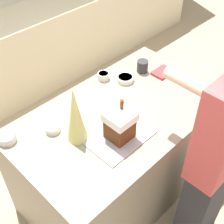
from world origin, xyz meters
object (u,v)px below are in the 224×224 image
object	(u,v)px
decorative_tree	(75,115)
candy_bowl_near_tray_left	(52,128)
candy_bowl_front_corner	(103,76)
cookbook	(163,72)
candy_bowl_far_right	(125,78)
person	(217,159)
candy_bowl_center_rear	(7,138)
baking_tray	(120,137)
gingerbread_house	(120,125)
mug	(142,66)

from	to	relation	value
decorative_tree	candy_bowl_near_tray_left	world-z (taller)	decorative_tree
candy_bowl_front_corner	cookbook	bearing A→B (deg)	-36.00
candy_bowl_far_right	person	world-z (taller)	person
candy_bowl_center_rear	baking_tray	bearing A→B (deg)	-42.63
candy_bowl_near_tray_left	candy_bowl_center_rear	distance (m)	0.29
gingerbread_house	candy_bowl_front_corner	bearing A→B (deg)	55.36
decorative_tree	mug	xyz separation A→B (m)	(0.86, 0.19, -0.15)
baking_tray	decorative_tree	distance (m)	0.33
baking_tray	decorative_tree	size ratio (longest dim) A/B	1.06
gingerbread_house	candy_bowl_far_right	distance (m)	0.62
decorative_tree	cookbook	world-z (taller)	decorative_tree
candy_bowl_near_tray_left	mug	world-z (taller)	mug
candy_bowl_front_corner	candy_bowl_near_tray_left	world-z (taller)	candy_bowl_front_corner
candy_bowl_far_right	mug	distance (m)	0.19
candy_bowl_far_right	cookbook	size ratio (longest dim) A/B	0.80
candy_bowl_near_tray_left	candy_bowl_front_corner	bearing A→B (deg)	15.50
person	candy_bowl_front_corner	bearing A→B (deg)	86.50
candy_bowl_front_corner	mug	bearing A→B (deg)	-26.89
gingerbread_house	decorative_tree	bearing A→B (deg)	135.72
gingerbread_house	decorative_tree	size ratio (longest dim) A/B	0.67
cookbook	mug	distance (m)	0.17
candy_bowl_center_rear	mug	distance (m)	1.20
decorative_tree	candy_bowl_center_rear	world-z (taller)	decorative_tree
candy_bowl_front_corner	mug	distance (m)	0.33
candy_bowl_far_right	gingerbread_house	bearing A→B (deg)	-140.28
candy_bowl_center_rear	person	xyz separation A→B (m)	(0.83, -1.03, -0.04)
gingerbread_house	cookbook	size ratio (longest dim) A/B	1.56
gingerbread_house	candy_bowl_center_rear	size ratio (longest dim) A/B	2.29
person	cookbook	bearing A→B (deg)	59.63
gingerbread_house	candy_bowl_front_corner	world-z (taller)	gingerbread_house
gingerbread_house	mug	bearing A→B (deg)	29.82
decorative_tree	mug	size ratio (longest dim) A/B	4.08
candy_bowl_near_tray_left	gingerbread_house	bearing A→B (deg)	-52.19
candy_bowl_near_tray_left	cookbook	distance (m)	1.04
baking_tray	person	xyz separation A→B (m)	(0.30, -0.54, -0.02)
candy_bowl_center_rear	candy_bowl_far_right	bearing A→B (deg)	-5.58
cookbook	person	world-z (taller)	person
cookbook	person	bearing A→B (deg)	-120.37
baking_tray	mug	bearing A→B (deg)	29.82
mug	person	world-z (taller)	person
gingerbread_house	cookbook	distance (m)	0.80
candy_bowl_near_tray_left	cookbook	xyz separation A→B (m)	(1.03, -0.11, -0.01)
decorative_tree	person	distance (m)	0.91
mug	person	xyz separation A→B (m)	(-0.36, -0.92, -0.06)
cookbook	mug	xyz separation A→B (m)	(-0.10, 0.14, 0.04)
candy_bowl_near_tray_left	candy_bowl_center_rear	xyz separation A→B (m)	(-0.26, 0.14, 0.01)
candy_bowl_far_right	candy_bowl_center_rear	distance (m)	1.00
gingerbread_house	candy_bowl_far_right	size ratio (longest dim) A/B	1.95
gingerbread_house	candy_bowl_near_tray_left	size ratio (longest dim) A/B	2.69
cookbook	person	distance (m)	0.91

